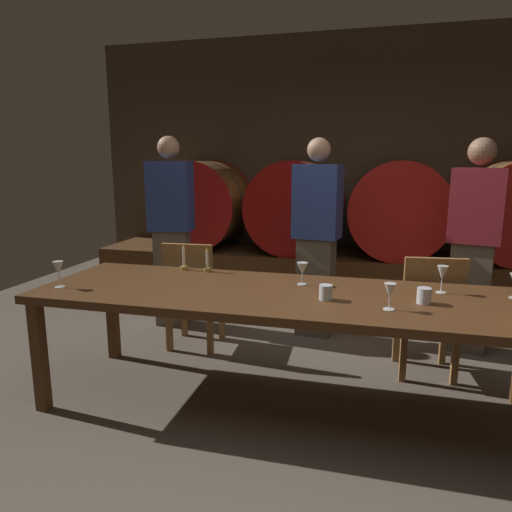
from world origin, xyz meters
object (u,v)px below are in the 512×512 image
at_px(wine_barrel_far_left, 202,204).
at_px(cup_right, 424,296).
at_px(wine_barrel_center_right, 398,209).
at_px(chair_right, 429,310).
at_px(guest_left, 172,231).
at_px(candle_right, 207,265).
at_px(wine_glass_left, 302,269).
at_px(dining_table, 285,302).
at_px(wine_barrel_center_left, 296,207).
at_px(candle_left, 184,263).
at_px(guest_center, 317,237).
at_px(guest_right, 473,245).
at_px(wine_glass_far_left, 58,269).
at_px(wine_glass_right, 442,274).
at_px(cup_left, 326,292).
at_px(chair_left, 193,290).
at_px(wine_glass_center, 390,291).

height_order(wine_barrel_far_left, cup_right, wine_barrel_far_left).
xyz_separation_m(wine_barrel_center_right, chair_right, (0.17, -1.75, -0.52)).
distance_m(guest_left, cup_right, 2.42).
xyz_separation_m(candle_right, cup_right, (1.41, -0.41, -0.00)).
distance_m(candle_right, wine_glass_left, 0.73).
distance_m(dining_table, wine_glass_left, 0.27).
xyz_separation_m(wine_barrel_center_left, candle_left, (-0.47, -2.01, -0.22)).
bearing_deg(wine_barrel_center_left, cup_right, -65.18).
bearing_deg(dining_table, guest_center, 89.08).
relative_size(wine_barrel_center_left, candle_right, 5.70).
bearing_deg(candle_left, guest_right, 22.67).
distance_m(guest_center, candle_right, 1.12).
bearing_deg(dining_table, wine_barrel_center_right, 73.35).
bearing_deg(wine_barrel_center_right, guest_center, -122.20).
xyz_separation_m(wine_glass_far_left, wine_glass_right, (2.26, 0.46, -0.00)).
bearing_deg(cup_left, wine_glass_far_left, -174.78).
xyz_separation_m(chair_right, candle_left, (-1.70, -0.26, 0.30)).
relative_size(wine_barrel_center_left, wine_glass_far_left, 6.03).
bearing_deg(wine_glass_far_left, cup_left, 5.22).
height_order(wine_barrel_far_left, chair_left, wine_barrel_far_left).
xyz_separation_m(chair_right, guest_left, (-2.18, 0.58, 0.39)).
bearing_deg(candle_left, wine_glass_right, -5.80).
height_order(wine_barrel_center_right, guest_center, guest_center).
distance_m(dining_table, guest_left, 1.80).
distance_m(wine_barrel_far_left, wine_glass_left, 2.68).
distance_m(wine_barrel_center_left, wine_glass_far_left, 2.84).
distance_m(wine_barrel_center_right, chair_right, 1.83).
bearing_deg(dining_table, wine_barrel_center_left, 98.19).
height_order(chair_right, candle_right, candle_right).
bearing_deg(wine_glass_far_left, candle_left, 49.03).
relative_size(wine_glass_center, cup_right, 1.63).
relative_size(candle_right, wine_glass_far_left, 1.06).
bearing_deg(guest_center, cup_left, 109.01).
bearing_deg(chair_left, guest_center, -150.89).
relative_size(wine_barrel_center_right, dining_table, 0.33).
height_order(candle_left, candle_right, candle_left).
xyz_separation_m(wine_barrel_center_left, chair_right, (1.24, -1.75, -0.52)).
distance_m(candle_right, cup_right, 1.46).
height_order(guest_center, wine_glass_far_left, guest_center).
height_order(wine_barrel_center_right, cup_left, wine_barrel_center_right).
xyz_separation_m(dining_table, chair_left, (-0.89, 0.73, -0.19)).
xyz_separation_m(chair_left, chair_right, (1.78, -0.07, 0.00)).
xyz_separation_m(chair_right, wine_glass_right, (0.01, -0.43, 0.36)).
distance_m(wine_barrel_far_left, cup_right, 3.30).
bearing_deg(candle_left, wine_barrel_center_left, 76.96).
distance_m(dining_table, candle_left, 0.91).
bearing_deg(candle_right, guest_right, 24.91).
distance_m(wine_glass_far_left, wine_glass_right, 2.30).
xyz_separation_m(candle_right, wine_glass_far_left, (-0.73, -0.62, 0.07)).
xyz_separation_m(dining_table, chair_right, (0.89, 0.66, -0.19)).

